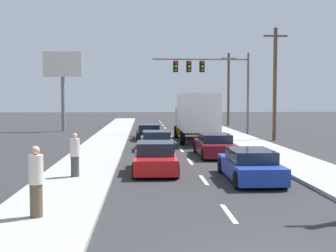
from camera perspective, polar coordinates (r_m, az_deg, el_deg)
The scene contains 16 objects.
ground_plane at distance 32.62m, azimuth 0.90°, elevation -2.00°, with size 140.00×140.00×0.00m, color #2B2B2D.
sidewalk_right at distance 28.52m, azimuth 11.71°, elevation -2.74°, with size 2.89×80.00×0.14m, color #9E9E99.
sidewalk_left at distance 27.69m, azimuth -8.72°, elevation -2.89°, with size 2.89×80.00×0.14m, color #9E9E99.
lane_markings at distance 32.13m, azimuth 0.96°, elevation -2.08°, with size 0.14×62.00×0.01m.
car_black at distance 34.09m, azimuth -2.51°, elevation -0.85°, with size 1.95×4.33×1.18m.
car_gray at distance 27.18m, azimuth -1.53°, elevation -1.96°, with size 2.03×4.26×1.17m.
car_red at distance 19.03m, azimuth -1.69°, elevation -4.23°, with size 1.90×4.19×1.31m.
box_truck at distance 32.34m, azimuth 3.58°, elevation 1.52°, with size 2.64×8.45×3.52m.
car_maroon at distance 24.39m, azimuth 6.03°, elevation -2.54°, with size 1.89×4.49×1.24m.
car_blue at distance 17.51m, azimuth 10.53°, elevation -5.04°, with size 1.92×4.55×1.21m.
traffic_signal_mast at distance 39.05m, azimuth 4.83°, elevation 6.93°, with size 8.53×0.69×7.17m.
utility_pole_mid at distance 34.13m, azimuth 13.64°, elevation 5.45°, with size 1.80×0.28×8.42m.
utility_pole_far at distance 51.98m, azimuth 7.82°, elevation 4.85°, with size 1.80×0.28×8.42m.
roadside_billboard at distance 43.86m, azimuth -13.45°, elevation 6.41°, with size 3.71×0.36×7.67m.
pedestrian_near_corner at distance 11.83m, azimuth -16.70°, elevation -6.87°, with size 0.38×0.38×1.83m.
pedestrian_mid_block at distance 17.51m, azimuth -11.94°, elevation -3.68°, with size 0.38×0.38×1.70m.
Camera 1 is at (-2.35, -7.38, 3.18)m, focal length 47.17 mm.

